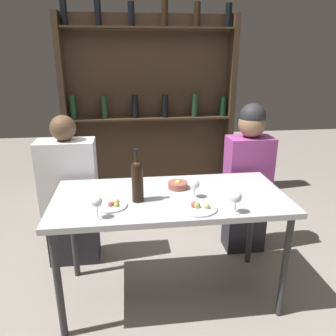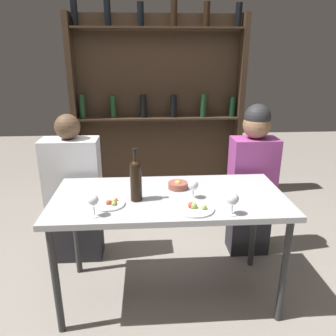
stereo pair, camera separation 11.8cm
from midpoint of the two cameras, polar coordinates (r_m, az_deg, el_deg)
The scene contains 12 objects.
ground_plane at distance 2.52m, azimuth 1.61°, elevation -20.90°, with size 10.00×10.00×0.00m, color gray.
dining_table at distance 2.14m, azimuth 1.78°, elevation -6.45°, with size 1.49×0.71×0.76m.
wine_rack_wall at distance 3.74m, azimuth -0.83°, elevation 11.00°, with size 1.90×0.21×2.15m.
wine_bottle at distance 2.00m, azimuth -3.94°, elevation -1.81°, with size 0.07×0.07×0.33m.
wine_glass_0 at distance 1.85m, azimuth -11.08°, elevation -5.71°, with size 0.06×0.06×0.13m.
wine_glass_1 at distance 2.05m, azimuth 6.06°, elevation -3.13°, with size 0.06×0.06×0.12m.
wine_glass_2 at distance 1.88m, azimuth 13.00°, elevation -5.40°, with size 0.07×0.07×0.13m.
food_plate_0 at distance 1.93m, azimuth 6.39°, elevation -6.96°, with size 0.23×0.23×0.05m.
food_plate_1 at distance 2.00m, azimuth -8.53°, elevation -6.21°, with size 0.20×0.20×0.04m.
snack_bowl at distance 2.21m, azimuth 3.27°, elevation -3.02°, with size 0.13×0.13×0.06m.
seated_person_left at distance 2.71m, azimuth -14.81°, elevation -4.52°, with size 0.43×0.22×1.21m.
seated_person_right at distance 2.78m, azimuth 15.56°, elevation -2.35°, with size 0.36×0.22×1.27m.
Camera 2 is at (-0.14, -1.93, 1.62)m, focal length 35.00 mm.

